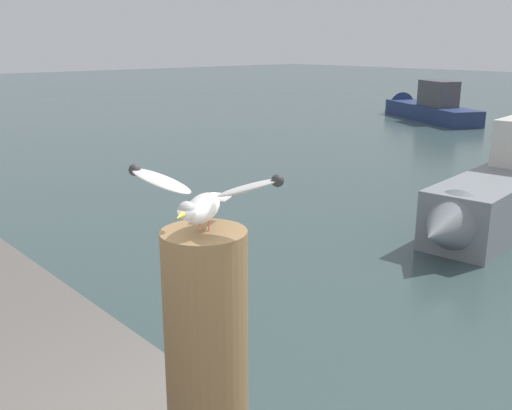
% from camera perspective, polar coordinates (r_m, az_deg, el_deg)
% --- Properties ---
extents(mooring_post, '(0.32, 0.32, 0.97)m').
position_cam_1_polar(mooring_post, '(2.27, -4.87, -14.25)').
color(mooring_post, brown).
rests_on(mooring_post, harbor_quay).
extents(seagull, '(0.54, 0.39, 0.22)m').
position_cam_1_polar(seagull, '(2.04, -5.30, 0.54)').
color(seagull, '#C66A60').
rests_on(seagull, mooring_post).
extents(boat_grey, '(1.67, 5.38, 1.73)m').
position_cam_1_polar(boat_grey, '(10.54, 22.88, 0.99)').
color(boat_grey, gray).
rests_on(boat_grey, ground_plane).
extents(boat_navy, '(6.03, 3.85, 1.84)m').
position_cam_1_polar(boat_navy, '(25.01, 16.11, 9.23)').
color(boat_navy, navy).
rests_on(boat_navy, ground_plane).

